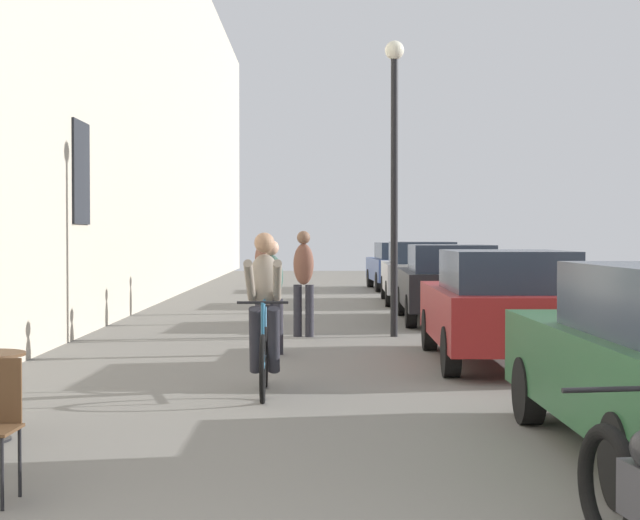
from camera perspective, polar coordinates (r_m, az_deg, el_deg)
building_facade_left at (r=18.18m, az=-13.77°, el=12.88°), size 0.54×68.00×10.61m
cyclist_on_bicycle at (r=10.57m, az=-3.25°, el=-3.29°), size 0.52×1.76×1.74m
pedestrian_near at (r=13.88m, az=-2.84°, el=-1.76°), size 0.34×0.24×1.62m
pedestrian_mid at (r=16.33m, az=-0.96°, el=-0.99°), size 0.37×0.28×1.76m
pedestrian_far at (r=18.86m, az=-3.20°, el=-0.83°), size 0.37×0.29×1.67m
pedestrian_furthest at (r=21.26m, az=-3.33°, el=-0.47°), size 0.35×0.25×1.74m
street_lamp at (r=16.44m, az=4.32°, el=6.40°), size 0.32×0.32×4.90m
parked_car_second at (r=13.11m, az=10.40°, el=-2.57°), size 1.86×4.23×1.49m
parked_car_third at (r=19.29m, az=7.41°, el=-1.27°), size 1.91×4.29×1.51m
parked_car_fourth at (r=24.62m, az=5.81°, el=-0.66°), size 1.94×4.36×1.53m
parked_car_fifth at (r=30.77m, az=4.63°, el=-0.30°), size 1.88×4.20×1.47m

